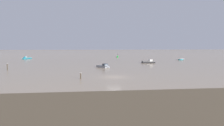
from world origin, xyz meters
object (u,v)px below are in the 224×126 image
object	(u,v)px
motorboat_moored_2	(105,67)
motorboat_moored_3	(26,58)
mooring_post_left	(7,67)
mooring_post_right	(81,76)
rowboat_moored_2	(181,59)
channel_buoy	(117,57)
motorboat_moored_1	(150,62)

from	to	relation	value
motorboat_moored_2	motorboat_moored_3	bearing A→B (deg)	-179.00
mooring_post_left	mooring_post_right	xyz separation A→B (m)	(17.58, -14.87, -0.25)
motorboat_moored_3	mooring_post_left	world-z (taller)	mooring_post_left
motorboat_moored_2	mooring_post_left	xyz separation A→B (m)	(-23.26, -3.44, 0.54)
motorboat_moored_2	rowboat_moored_2	bearing A→B (deg)	93.33
motorboat_moored_3	channel_buoy	size ratio (longest dim) A/B	2.62
motorboat_moored_1	motorboat_moored_2	xyz separation A→B (m)	(-16.90, -14.18, -0.02)
motorboat_moored_2	channel_buoy	bearing A→B (deg)	131.91
channel_buoy	mooring_post_left	xyz separation A→B (m)	(-34.40, -55.57, 0.34)
motorboat_moored_1	motorboat_moored_2	distance (m)	22.06
channel_buoy	mooring_post_right	xyz separation A→B (m)	(-16.82, -70.45, 0.09)
motorboat_moored_3	channel_buoy	xyz separation A→B (m)	(43.52, 9.21, 0.19)
mooring_post_left	mooring_post_right	bearing A→B (deg)	-40.23
motorboat_moored_3	mooring_post_left	bearing A→B (deg)	23.24
mooring_post_left	motorboat_moored_1	bearing A→B (deg)	23.69
motorboat_moored_1	mooring_post_right	bearing A→B (deg)	-124.61
rowboat_moored_2	motorboat_moored_2	bearing A→B (deg)	179.30
mooring_post_left	mooring_post_right	distance (m)	23.03
motorboat_moored_3	mooring_post_left	xyz separation A→B (m)	(9.12, -46.36, 0.53)
rowboat_moored_2	motorboat_moored_3	size ratio (longest dim) A/B	0.73
motorboat_moored_2	channel_buoy	world-z (taller)	channel_buoy
motorboat_moored_1	motorboat_moored_3	bearing A→B (deg)	149.93
motorboat_moored_1	channel_buoy	size ratio (longest dim) A/B	2.12
rowboat_moored_2	channel_buoy	xyz separation A→B (m)	(-23.89, 23.40, 0.27)
motorboat_moored_2	motorboat_moored_3	world-z (taller)	motorboat_moored_3
motorboat_moored_1	motorboat_moored_2	size ratio (longest dim) A/B	1.09
motorboat_moored_2	mooring_post_right	bearing A→B (deg)	-53.25
rowboat_moored_2	mooring_post_left	size ratio (longest dim) A/B	2.35
motorboat_moored_1	mooring_post_right	distance (m)	39.57
mooring_post_right	channel_buoy	bearing A→B (deg)	76.57
mooring_post_left	motorboat_moored_3	bearing A→B (deg)	101.13
motorboat_moored_2	channel_buoy	xyz separation A→B (m)	(11.14, 52.13, 0.21)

